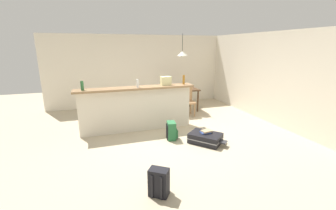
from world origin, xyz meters
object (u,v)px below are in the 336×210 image
Objects in this scene: pendant_lamp at (182,53)px; grocery_bag at (166,81)px; backpack_green at (172,131)px; backpack_black at (159,182)px; bottle_white at (138,84)px; bottle_amber at (184,80)px; dining_table at (180,91)px; dining_chair_near_partition at (187,99)px; bottle_green at (82,86)px; book_stack at (206,132)px; suitcase_flat_black at (205,138)px.

grocery_bag is at bearing -126.30° from pendant_lamp.
backpack_black is (-0.83, -1.84, 0.00)m from backpack_green.
pendant_lamp is (1.76, 1.49, 0.65)m from bottle_white.
bottle_amber is (1.25, 0.10, 0.02)m from bottle_white.
dining_chair_near_partition reaches higher than dining_table.
dining_chair_near_partition is at bearing 60.08° from bottle_amber.
pendant_lamp is 1.75× the size of backpack_green.
grocery_bag is (2.03, 0.08, 0.00)m from bottle_green.
dining_chair_near_partition is (0.45, 0.77, -0.74)m from bottle_amber.
grocery_bag is 0.99× the size of book_stack.
pendant_lamp reaches higher than backpack_green.
dining_table reaches higher than backpack_green.
dining_table is at bearing 64.10° from backpack_green.
backpack_black reaches higher than suitcase_flat_black.
bottle_amber is 1.16m from dining_chair_near_partition.
dining_table is (2.96, 1.39, -0.59)m from bottle_green.
suitcase_flat_black is (-0.48, -2.67, -1.77)m from pendant_lamp.
bottle_green is 2.30m from backpack_green.
book_stack is at bearing -67.24° from grocery_bag.
bottle_green is at bearing -154.73° from pendant_lamp.
bottle_white reaches higher than dining_chair_near_partition.
suitcase_flat_black is (0.51, -1.32, -1.13)m from grocery_bag.
pendant_lamp is at bearing 53.70° from grocery_bag.
grocery_bag reaches higher than backpack_black.
pendant_lamp is (0.06, 0.04, 1.23)m from dining_table.
dining_chair_near_partition is (1.69, 0.87, -0.72)m from bottle_white.
dining_table is at bearing 40.64° from bottle_white.
pendant_lamp is 3.02m from backpack_green.
pendant_lamp is (0.99, 1.35, 0.64)m from grocery_bag.
dining_chair_near_partition reaches higher than backpack_green.
bottle_white is 2.79m from backpack_black.
suitcase_flat_black is at bearing -33.27° from backpack_green.
bottle_white reaches higher than dining_table.
suitcase_flat_black is at bearing -25.93° from bottle_green.
dining_table is 2.65m from book_stack.
backpack_green is at bearing -126.49° from bottle_amber.
bottle_green is at bearing 111.74° from backpack_black.
bottle_white is 0.78m from grocery_bag.
suitcase_flat_black is (1.28, -1.18, -1.12)m from bottle_white.
bottle_green is 3.15m from dining_chair_near_partition.
bottle_green is 0.29× the size of pendant_lamp.
dining_table is 1.24m from pendant_lamp.
dining_chair_near_partition is 2.07m from book_stack.
backpack_green reaches higher than suitcase_flat_black.
backpack_green is at bearing 149.76° from book_stack.
pendant_lamp is at bearing 79.88° from suitcase_flat_black.
grocery_bag is (-0.48, 0.05, -0.01)m from bottle_amber.
bottle_amber is 0.58× the size of backpack_black.
dining_table is at bearing 81.12° from suitcase_flat_black.
bottle_white is 0.77× the size of grocery_bag.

